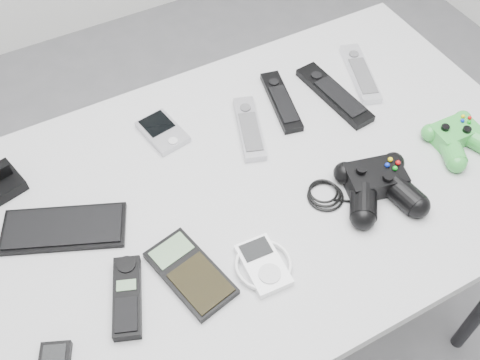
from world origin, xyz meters
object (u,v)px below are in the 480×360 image
cordless_handset (127,297)px  desk (264,199)px  remote_silver_a (249,128)px  pda_keyboard (64,228)px  controller_green (459,136)px  remote_silver_b (360,73)px  mp3_player (263,265)px  remote_black_b (334,94)px  remote_black_a (281,101)px  controller_black (378,184)px  pda (163,131)px  calculator (190,273)px

cordless_handset → desk: bearing=40.2°
desk → remote_silver_a: remote_silver_a is taller
pda_keyboard → remote_silver_a: remote_silver_a is taller
controller_green → remote_silver_b: bearing=103.0°
mp3_player → remote_silver_a: bearing=68.9°
desk → remote_silver_b: bearing=24.9°
remote_black_b → remote_silver_b: 0.10m
remote_black_a → remote_silver_b: 0.21m
mp3_player → controller_black: (0.28, 0.04, 0.02)m
pda → controller_black: bearing=-57.6°
remote_silver_b → controller_green: bearing=-59.7°
remote_black_a → mp3_player: bearing=-112.3°
remote_silver_a → controller_green: 0.44m
calculator → remote_black_a: bearing=26.6°
remote_black_a → calculator: (-0.36, -0.29, -0.00)m
remote_black_a → remote_black_b: size_ratio=0.86×
cordless_handset → pda: bearing=79.0°
remote_silver_a → cordless_handset: 0.45m
desk → remote_silver_b: remote_silver_b is taller
remote_silver_a → remote_black_b: remote_black_b is taller
pda → controller_black: controller_black is taller
remote_silver_b → remote_black_a: bearing=-162.9°
remote_black_a → remote_black_b: (0.12, -0.04, 0.00)m
desk → controller_green: bearing=-15.1°
remote_black_a → pda: bearing=-175.6°
pda → controller_green: (0.53, -0.32, 0.01)m
desk → controller_black: bearing=-36.8°
desk → calculator: (-0.23, -0.12, 0.08)m
desk → remote_black_b: size_ratio=5.33×
desk → calculator: 0.27m
pda → controller_black: (0.31, -0.34, 0.02)m
remote_silver_b → controller_green: 0.28m
remote_silver_a → controller_black: size_ratio=0.66×
cordless_handset → remote_black_a: bearing=52.3°
remote_silver_a → cordless_handset: cordless_handset is taller
pda → cordless_handset: (-0.21, -0.33, 0.00)m
calculator → remote_silver_a: bearing=32.0°
calculator → controller_black: bearing=-13.5°
pda_keyboard → mp3_player: bearing=-16.9°
desk → remote_silver_b: size_ratio=5.91×
remote_black_a → remote_silver_b: bearing=10.9°
pda → mp3_player: mp3_player is taller
remote_silver_b → controller_green: (0.05, -0.27, 0.01)m
remote_black_b → pda: bearing=162.8°
desk → remote_silver_a: size_ratio=6.46×
remote_black_a → calculator: bearing=-127.9°
pda → controller_green: 0.62m
desk → controller_green: (0.40, -0.11, 0.09)m
remote_silver_a → remote_black_a: bearing=40.1°
pda → remote_silver_a: 0.19m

